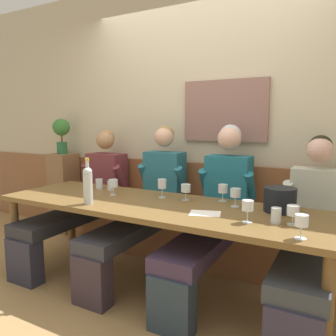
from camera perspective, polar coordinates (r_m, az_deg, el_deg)
ground_plane at (r=2.76m, az=-3.34°, el=-21.56°), size 6.80×6.80×0.02m
room_wall_back at (r=3.37m, az=6.45°, el=8.82°), size 6.80×0.12×2.80m
wood_wainscot_panel at (r=3.44m, az=5.81°, el=-7.11°), size 6.80×0.03×0.91m
wall_bench at (r=3.31m, az=4.33°, el=-10.88°), size 2.92×0.42×0.94m
dining_table at (r=2.59m, az=-2.11°, el=-7.57°), size 2.62×0.81×0.72m
person_right_seat at (r=3.48m, az=-14.11°, el=-4.48°), size 0.51×1.29×1.26m
person_center_right_seat at (r=3.04m, az=-3.76°, el=-5.68°), size 0.48×1.28×1.31m
person_left_seat at (r=2.76m, az=8.17°, el=-6.75°), size 0.49×1.28×1.33m
person_center_left_seat at (r=2.59m, az=23.52°, el=-9.46°), size 0.50×1.28×1.25m
ice_bucket at (r=2.45m, az=18.76°, el=-5.19°), size 0.22×0.22×0.17m
wine_bottle_green_tall at (r=2.59m, az=-13.67°, el=-2.71°), size 0.07×0.07×0.35m
wine_glass_mid_left at (r=2.50m, az=11.56°, el=-4.37°), size 0.08×0.08×0.14m
wine_glass_near_bucket at (r=2.65m, az=3.08°, el=-3.64°), size 0.08×0.08×0.13m
wine_glass_mid_right at (r=2.16m, az=20.78°, el=-7.05°), size 0.07×0.07×0.12m
wine_glass_center_front at (r=2.13m, az=13.59°, el=-6.45°), size 0.07×0.07×0.14m
wine_glass_right_end at (r=2.87m, az=-9.42°, el=-2.72°), size 0.08×0.08×0.14m
wine_glass_left_end at (r=1.92m, az=22.05°, el=-8.63°), size 0.07×0.07×0.13m
wine_glass_center_rear at (r=2.74m, az=-1.03°, el=-2.91°), size 0.07×0.07×0.15m
wine_glass_by_bottle at (r=2.66m, az=9.45°, el=-3.68°), size 0.07×0.07×0.13m
water_tumbler_right at (r=3.19m, az=-11.80°, el=-2.67°), size 0.07×0.07×0.09m
water_tumbler_left at (r=3.11m, az=-9.82°, el=-2.97°), size 0.06×0.06×0.08m
water_tumbler_center at (r=2.17m, az=18.16°, el=-7.78°), size 0.06×0.06×0.10m
tasting_sheet_left_guest at (r=2.31m, az=6.43°, el=-7.78°), size 0.24×0.20×0.00m
corner_pedestal at (r=4.28m, az=-17.49°, el=-4.07°), size 0.28×0.28×0.96m
potted_plant at (r=4.19m, az=-17.92°, el=6.04°), size 0.20×0.20×0.42m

